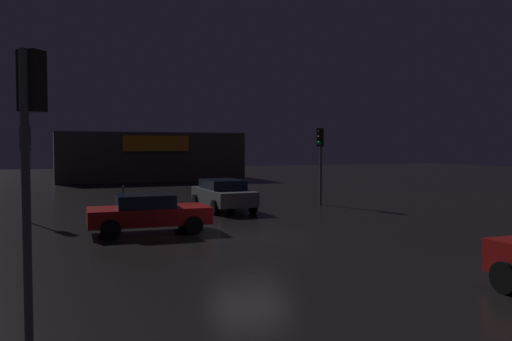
# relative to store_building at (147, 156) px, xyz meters

# --- Properties ---
(ground_plane) EXTENTS (120.00, 120.00, 0.00)m
(ground_plane) POSITION_rel_store_building_xyz_m (-2.30, -32.15, -2.14)
(ground_plane) COLOR black
(store_building) EXTENTS (16.12, 9.21, 4.27)m
(store_building) POSITION_rel_store_building_xyz_m (0.00, 0.00, 0.00)
(store_building) COLOR #4C4742
(store_building) RESTS_ON ground
(traffic_signal_opposite) EXTENTS (0.41, 0.43, 4.38)m
(traffic_signal_opposite) POSITION_rel_store_building_xyz_m (-8.61, -39.76, 1.09)
(traffic_signal_opposite) COLOR #595B60
(traffic_signal_opposite) RESTS_ON ground
(traffic_signal_cross_left) EXTENTS (0.42, 0.42, 3.97)m
(traffic_signal_cross_left) POSITION_rel_store_building_xyz_m (4.56, -24.66, 0.75)
(traffic_signal_cross_left) COLOR #595B60
(traffic_signal_cross_left) RESTS_ON ground
(traffic_signal_cross_right) EXTENTS (0.42, 0.42, 3.81)m
(traffic_signal_cross_right) POSITION_rel_store_building_xyz_m (-9.29, -25.23, 0.75)
(traffic_signal_cross_right) COLOR #595B60
(traffic_signal_cross_right) RESTS_ON ground
(car_far) EXTENTS (4.20, 2.18, 1.36)m
(car_far) POSITION_rel_store_building_xyz_m (-5.22, -29.93, -1.42)
(car_far) COLOR #A51414
(car_far) RESTS_ON ground
(car_crossing) EXTENTS (2.10, 4.54, 1.45)m
(car_crossing) POSITION_rel_store_building_xyz_m (-0.77, -24.80, -1.36)
(car_crossing) COLOR slate
(car_crossing) RESTS_ON ground
(bollard_kerb_a) EXTENTS (0.09, 0.09, 1.25)m
(bollard_kerb_a) POSITION_rel_store_building_xyz_m (-5.28, -23.89, -1.52)
(bollard_kerb_a) COLOR #595B60
(bollard_kerb_a) RESTS_ON ground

